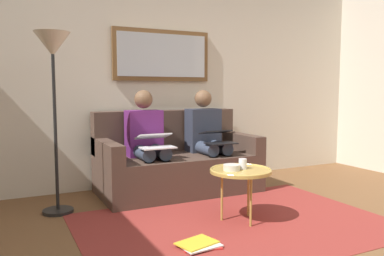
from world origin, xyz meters
TOP-DOWN VIEW (x-y plane):
  - wall_rear at (0.00, -2.60)m, footprint 6.00×0.12m
  - area_rug at (0.00, -0.85)m, footprint 2.60×1.80m
  - couch at (0.00, -2.12)m, footprint 1.74×0.90m
  - framed_mirror at (0.00, -2.51)m, footprint 1.21×0.05m
  - coffee_table at (-0.08, -0.90)m, footprint 0.53×0.53m
  - cup at (-0.11, -0.92)m, footprint 0.07×0.07m
  - bowl at (0.01, -0.91)m, footprint 0.14×0.14m
  - person_left at (-0.37, -2.05)m, footprint 0.38×0.58m
  - laptop_black at (-0.37, -1.80)m, footprint 0.32×0.34m
  - person_right at (0.37, -2.05)m, footprint 0.38×0.58m
  - laptop_white at (0.37, -1.80)m, footprint 0.35×0.33m
  - magazine_stack at (0.50, -0.55)m, footprint 0.35×0.28m
  - standing_lamp at (1.32, -1.85)m, footprint 0.32×0.32m

SIDE VIEW (x-z plane):
  - area_rug at x=0.00m, z-range 0.00..0.01m
  - magazine_stack at x=0.50m, z-range 0.00..0.04m
  - couch at x=0.00m, z-range -0.14..0.76m
  - coffee_table at x=-0.08m, z-range 0.21..0.67m
  - bowl at x=0.01m, z-range 0.46..0.51m
  - cup at x=-0.11m, z-range 0.46..0.55m
  - person_left at x=-0.37m, z-range 0.04..1.18m
  - person_right at x=0.37m, z-range 0.04..1.18m
  - laptop_white at x=0.37m, z-range 0.55..0.69m
  - laptop_black at x=-0.37m, z-range 0.56..0.70m
  - wall_rear at x=0.00m, z-range 0.00..2.60m
  - standing_lamp at x=1.32m, z-range 0.54..2.20m
  - framed_mirror at x=0.00m, z-range 1.25..1.85m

